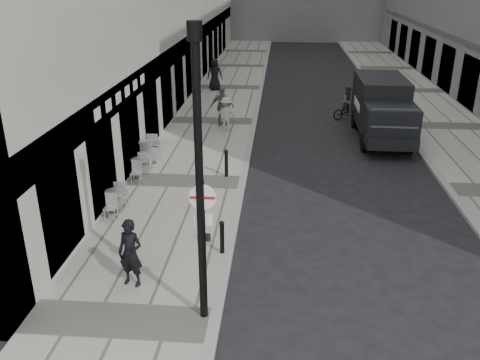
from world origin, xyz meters
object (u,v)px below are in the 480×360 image
object	(u,v)px
walking_man	(130,253)
cyclist	(348,106)
sign_post	(204,232)
lamppost	(199,169)
panel_van	(382,106)

from	to	relation	value
walking_man	cyclist	bearing A→B (deg)	80.84
walking_man	sign_post	size ratio (longest dim) A/B	0.53
lamppost	panel_van	xyz separation A→B (m)	(5.90, 13.19, -2.02)
walking_man	sign_post	world-z (taller)	sign_post
sign_post	panel_van	world-z (taller)	sign_post
walking_man	sign_post	bearing A→B (deg)	-14.21
walking_man	cyclist	size ratio (longest dim) A/B	0.98
cyclist	sign_post	bearing A→B (deg)	-128.80
walking_man	panel_van	size ratio (longest dim) A/B	0.30
panel_van	cyclist	world-z (taller)	panel_van
lamppost	panel_van	distance (m)	14.59
sign_post	cyclist	distance (m)	16.98
panel_van	lamppost	bearing A→B (deg)	-113.40
sign_post	panel_van	distance (m)	14.44
lamppost	cyclist	world-z (taller)	lamppost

